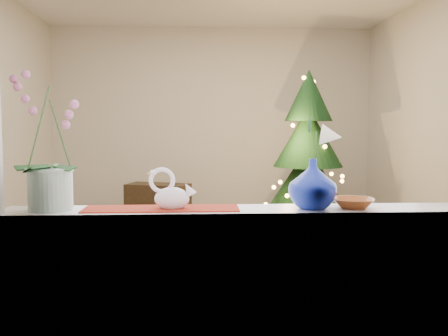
# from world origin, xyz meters

# --- Properties ---
(ground) EXTENTS (5.00, 5.00, 0.00)m
(ground) POSITION_xyz_m (0.00, 0.00, 0.00)
(ground) COLOR #311F14
(ground) RESTS_ON ground
(wall_back) EXTENTS (4.50, 0.10, 2.70)m
(wall_back) POSITION_xyz_m (0.00, 2.50, 1.35)
(wall_back) COLOR beige
(wall_back) RESTS_ON ground
(wall_front) EXTENTS (4.50, 0.10, 2.70)m
(wall_front) POSITION_xyz_m (0.00, -2.50, 1.35)
(wall_front) COLOR beige
(wall_front) RESTS_ON ground
(window_apron) EXTENTS (2.20, 0.08, 0.88)m
(window_apron) POSITION_xyz_m (0.00, -2.46, 0.44)
(window_apron) COLOR white
(window_apron) RESTS_ON ground
(windowsill) EXTENTS (2.20, 0.26, 0.04)m
(windowsill) POSITION_xyz_m (0.00, -2.37, 0.90)
(windowsill) COLOR white
(windowsill) RESTS_ON window_apron
(window_frame) EXTENTS (2.22, 0.06, 1.60)m
(window_frame) POSITION_xyz_m (0.00, -2.47, 1.70)
(window_frame) COLOR white
(window_frame) RESTS_ON windowsill
(runner) EXTENTS (0.70, 0.20, 0.01)m
(runner) POSITION_xyz_m (-0.38, -2.37, 0.92)
(runner) COLOR maroon
(runner) RESTS_ON windowsill
(orchid_pot) EXTENTS (0.25, 0.25, 0.62)m
(orchid_pot) POSITION_xyz_m (-0.88, -2.36, 1.23)
(orchid_pot) COLOR white
(orchid_pot) RESTS_ON windowsill
(swan) EXTENTS (0.23, 0.14, 0.18)m
(swan) POSITION_xyz_m (-0.33, -2.38, 1.01)
(swan) COLOR white
(swan) RESTS_ON windowsill
(blue_vase) EXTENTS (0.28, 0.28, 0.26)m
(blue_vase) POSITION_xyz_m (0.31, -2.39, 1.05)
(blue_vase) COLOR navy
(blue_vase) RESTS_ON windowsill
(lily) EXTENTS (0.15, 0.08, 0.20)m
(lily) POSITION_xyz_m (0.31, -2.39, 1.28)
(lily) COLOR white
(lily) RESTS_ON blue_vase
(paperweight) EXTENTS (0.07, 0.07, 0.07)m
(paperweight) POSITION_xyz_m (0.29, -2.39, 0.95)
(paperweight) COLOR white
(paperweight) RESTS_ON windowsill
(amber_dish) EXTENTS (0.20, 0.20, 0.04)m
(amber_dish) POSITION_xyz_m (0.50, -2.38, 0.94)
(amber_dish) COLOR #95471C
(amber_dish) RESTS_ON windowsill
(xmas_tree) EXTENTS (1.10, 1.10, 1.97)m
(xmas_tree) POSITION_xyz_m (1.09, 1.23, 0.99)
(xmas_tree) COLOR black
(xmas_tree) RESTS_ON ground
(side_table) EXTENTS (0.86, 0.61, 0.58)m
(side_table) POSITION_xyz_m (-0.72, 1.72, 0.29)
(side_table) COLOR black
(side_table) RESTS_ON ground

